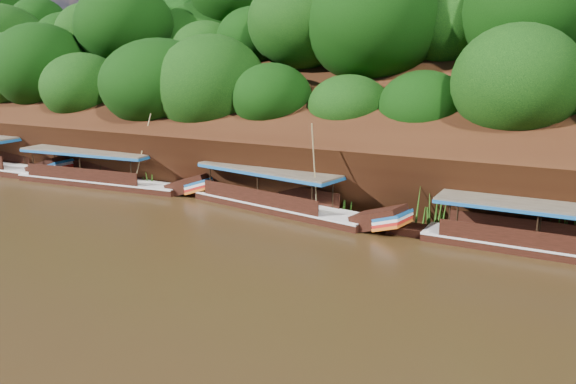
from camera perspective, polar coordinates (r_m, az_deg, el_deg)
name	(u,v)px	position (r m, az deg, el deg)	size (l,w,h in m)	color
ground	(220,263)	(23.80, -6.91, -7.20)	(160.00, 160.00, 0.00)	black
riverbank	(391,145)	(43.38, 10.39, 4.69)	(120.00, 30.06, 19.40)	black
boat_0	(572,246)	(27.09, 26.90, -4.93)	(13.40, 2.39, 5.31)	black
boat_1	(288,203)	(31.03, 0.02, -1.14)	(13.61, 4.28, 5.66)	black
boat_2	(110,178)	(39.24, -17.67, 1.33)	(15.05, 3.36, 5.86)	black
reeds	(267,188)	(32.97, -2.15, 0.39)	(48.26, 2.56, 2.26)	#326619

